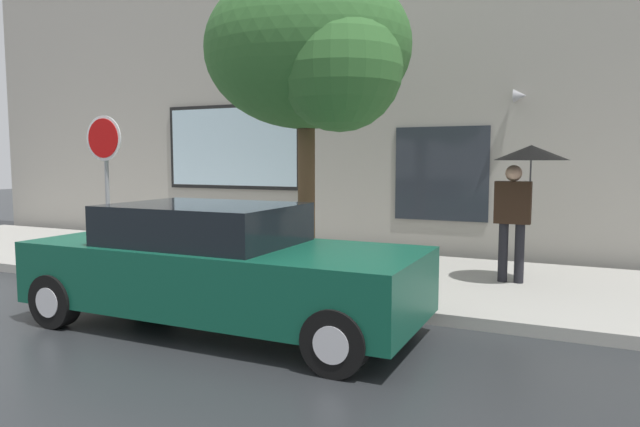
{
  "coord_description": "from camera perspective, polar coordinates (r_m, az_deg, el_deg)",
  "views": [
    {
      "loc": [
        4.62,
        -5.54,
        1.98
      ],
      "look_at": [
        1.23,
        1.8,
        1.2
      ],
      "focal_mm": 31.67,
      "sensor_mm": 36.0,
      "label": 1
    }
  ],
  "objects": [
    {
      "name": "building_facade",
      "position": [
        12.07,
        2.0,
        12.67
      ],
      "size": [
        20.0,
        0.67,
        7.0
      ],
      "color": "#9E998E",
      "rests_on": "ground"
    },
    {
      "name": "street_tree",
      "position": [
        8.36,
        -0.76,
        15.86
      ],
      "size": [
        3.08,
        2.62,
        4.58
      ],
      "color": "#4C3823",
      "rests_on": "sidewalk"
    },
    {
      "name": "ground_plane",
      "position": [
        7.48,
        -14.73,
        -10.03
      ],
      "size": [
        60.0,
        60.0,
        0.0
      ],
      "primitive_type": "plane",
      "color": "#282B2D"
    },
    {
      "name": "fire_hydrant",
      "position": [
        9.61,
        -10.94,
        -3.32
      ],
      "size": [
        0.3,
        0.44,
        0.76
      ],
      "color": "white",
      "rests_on": "sidewalk"
    },
    {
      "name": "sidewalk",
      "position": [
        9.89,
        -3.59,
        -5.6
      ],
      "size": [
        20.0,
        4.0,
        0.15
      ],
      "primitive_type": "cube",
      "color": "#A3A099",
      "rests_on": "ground"
    },
    {
      "name": "parked_car",
      "position": [
        6.75,
        -10.2,
        -5.33
      ],
      "size": [
        4.7,
        1.88,
        1.45
      ],
      "color": "#0F4C38",
      "rests_on": "ground"
    },
    {
      "name": "pedestrian_with_umbrella",
      "position": [
        8.75,
        20.01,
        3.88
      ],
      "size": [
        1.06,
        1.06,
        2.03
      ],
      "color": "black",
      "rests_on": "sidewalk"
    },
    {
      "name": "stop_sign",
      "position": [
        10.25,
        -20.89,
        5.04
      ],
      "size": [
        0.76,
        0.1,
        2.56
      ],
      "color": "gray",
      "rests_on": "sidewalk"
    }
  ]
}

